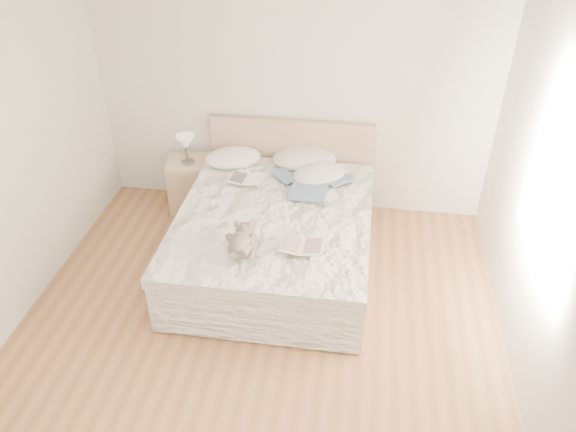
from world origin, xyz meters
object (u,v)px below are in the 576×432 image
object	(u,v)px
table_lamp	(186,144)
photo_book	(247,179)
childrens_book	(302,246)
teddy_bear	(240,249)
bed	(276,234)
nightstand	(191,184)

from	to	relation	value
table_lamp	photo_book	size ratio (longest dim) A/B	0.92
childrens_book	teddy_bear	world-z (taller)	teddy_bear
bed	childrens_book	bearing A→B (deg)	-60.90
childrens_book	teddy_bear	bearing A→B (deg)	-163.16
photo_book	table_lamp	bearing A→B (deg)	158.95
nightstand	teddy_bear	xyz separation A→B (m)	(0.89, -1.49, 0.37)
table_lamp	childrens_book	distance (m)	1.91
table_lamp	teddy_bear	xyz separation A→B (m)	(0.88, -1.45, -0.13)
teddy_bear	nightstand	bearing A→B (deg)	115.15
nightstand	photo_book	world-z (taller)	photo_book
nightstand	table_lamp	distance (m)	0.50
nightstand	table_lamp	xyz separation A→B (m)	(0.01, -0.04, 0.50)
childrens_book	teddy_bear	distance (m)	0.51
table_lamp	teddy_bear	bearing A→B (deg)	-58.83
bed	photo_book	bearing A→B (deg)	130.86
bed	childrens_book	distance (m)	0.72
nightstand	bed	bearing A→B (deg)	-36.79
childrens_book	nightstand	bearing A→B (deg)	137.09
photo_book	childrens_book	distance (m)	1.18
nightstand	childrens_book	size ratio (longest dim) A/B	1.55
teddy_bear	photo_book	bearing A→B (deg)	93.50
table_lamp	childrens_book	world-z (taller)	table_lamp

